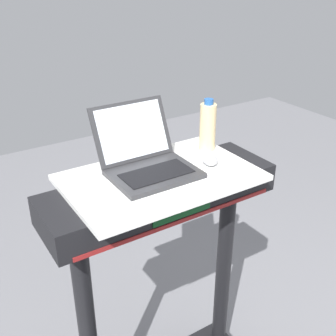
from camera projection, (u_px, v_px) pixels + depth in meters
name	position (u px, v px, depth m)	size (l,w,h in m)	color
desk_board	(161.00, 178.00, 1.54)	(0.69, 0.45, 0.02)	white
laptop	(147.00, 159.00, 1.55)	(0.31, 0.33, 0.23)	#2D2D30
computer_mouse	(209.00, 159.00, 1.62)	(0.06, 0.10, 0.03)	#B2B2B7
water_bottle	(208.00, 126.00, 1.70)	(0.07, 0.07, 0.22)	beige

